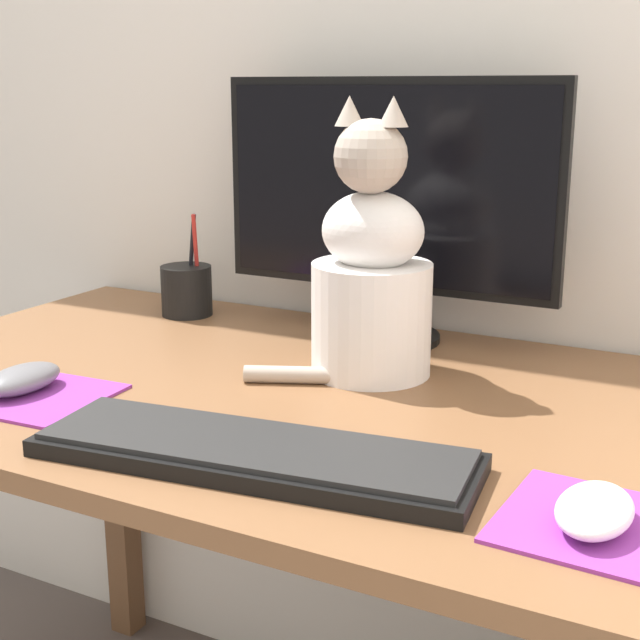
{
  "coord_description": "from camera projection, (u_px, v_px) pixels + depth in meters",
  "views": [
    {
      "loc": [
        0.52,
        -0.95,
        1.1
      ],
      "look_at": [
        0.06,
        -0.06,
        0.83
      ],
      "focal_mm": 50.0,
      "sensor_mm": 36.0,
      "label": 1
    }
  ],
  "objects": [
    {
      "name": "monitor",
      "position": [
        389.0,
        201.0,
        1.31
      ],
      "size": [
        0.53,
        0.17,
        0.39
      ],
      "color": "black",
      "rests_on": "desk"
    },
    {
      "name": "desk",
      "position": [
        303.0,
        460.0,
        1.17
      ],
      "size": [
        1.26,
        0.71,
        0.72
      ],
      "color": "brown",
      "rests_on": "ground_plane"
    },
    {
      "name": "computer_mouse_right",
      "position": [
        595.0,
        510.0,
        0.78
      ],
      "size": [
        0.07,
        0.11,
        0.03
      ],
      "color": "white",
      "rests_on": "mousepad_right"
    },
    {
      "name": "mousepad_right",
      "position": [
        609.0,
        527.0,
        0.78
      ],
      "size": [
        0.2,
        0.17,
        0.0
      ],
      "rotation": [
        0.0,
        0.0,
        -0.05
      ],
      "color": "purple",
      "rests_on": "desk"
    },
    {
      "name": "computer_mouse_left",
      "position": [
        22.0,
        379.0,
        1.12
      ],
      "size": [
        0.07,
        0.11,
        0.03
      ],
      "color": "slate",
      "rests_on": "mousepad_left"
    },
    {
      "name": "cat",
      "position": [
        371.0,
        275.0,
        1.17
      ],
      "size": [
        0.22,
        0.21,
        0.37
      ],
      "rotation": [
        0.0,
        0.0,
        0.06
      ],
      "color": "white",
      "rests_on": "desk"
    },
    {
      "name": "pen_cup",
      "position": [
        187.0,
        290.0,
        1.5
      ],
      "size": [
        0.09,
        0.09,
        0.17
      ],
      "color": "black",
      "rests_on": "desk"
    },
    {
      "name": "keyboard",
      "position": [
        253.0,
        453.0,
        0.92
      ],
      "size": [
        0.48,
        0.2,
        0.02
      ],
      "rotation": [
        0.0,
        0.0,
        0.12
      ],
      "color": "black",
      "rests_on": "desk"
    },
    {
      "name": "mousepad_left",
      "position": [
        32.0,
        395.0,
        1.11
      ],
      "size": [
        0.19,
        0.17,
        0.0
      ],
      "rotation": [
        0.0,
        0.0,
        0.05
      ],
      "color": "purple",
      "rests_on": "desk"
    }
  ]
}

